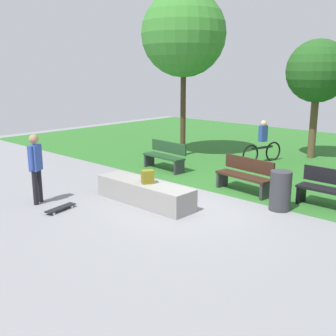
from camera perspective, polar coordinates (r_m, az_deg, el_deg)
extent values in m
plane|color=gray|center=(9.66, 3.93, -5.54)|extent=(28.00, 28.00, 0.00)
cube|color=#2D6B28|center=(16.13, 21.20, 1.37)|extent=(26.60, 12.74, 0.01)
cube|color=gray|center=(9.87, -3.33, -3.48)|extent=(2.72, 0.73, 0.54)
cube|color=olive|center=(9.63, -2.90, -1.25)|extent=(0.31, 0.34, 0.32)
cylinder|color=black|center=(10.21, -18.26, -2.72)|extent=(0.12, 0.12, 0.83)
cylinder|color=black|center=(10.39, -17.68, -2.39)|extent=(0.12, 0.12, 0.83)
cube|color=#2D4799|center=(10.13, -18.26, 1.38)|extent=(0.34, 0.38, 0.62)
cylinder|color=#2D4799|center=(9.98, -18.74, 1.32)|extent=(0.09, 0.09, 0.57)
cylinder|color=#2D4799|center=(10.27, -17.82, 1.72)|extent=(0.09, 0.09, 0.57)
sphere|color=#9E7556|center=(10.05, -18.45, 3.90)|extent=(0.22, 0.22, 0.22)
cube|color=black|center=(9.71, -14.95, -5.46)|extent=(0.34, 0.82, 0.02)
cylinder|color=silver|center=(9.96, -14.08, -5.17)|extent=(0.04, 0.06, 0.06)
cylinder|color=silver|center=(9.85, -13.43, -5.34)|extent=(0.04, 0.06, 0.06)
cylinder|color=silver|center=(9.60, -16.49, -6.02)|extent=(0.04, 0.06, 0.06)
cylinder|color=silver|center=(9.49, -15.84, -6.22)|extent=(0.04, 0.06, 0.06)
cube|color=#1E4223|center=(13.09, -0.63, 1.64)|extent=(1.63, 0.58, 0.06)
cube|color=#1E4223|center=(13.18, 0.08, 2.96)|extent=(1.60, 0.20, 0.36)
cube|color=#2D2D33|center=(12.61, 1.59, 0.12)|extent=(0.12, 0.40, 0.45)
cube|color=#2D2D33|center=(13.69, -2.67, 1.19)|extent=(0.12, 0.40, 0.45)
cube|color=#331E14|center=(10.83, 10.58, -1.15)|extent=(1.64, 0.64, 0.06)
cube|color=#331E14|center=(10.93, 11.38, 0.47)|extent=(1.59, 0.26, 0.36)
cube|color=#2D2D33|center=(10.45, 13.63, -3.11)|extent=(0.13, 0.40, 0.45)
cube|color=#2D2D33|center=(11.35, 7.68, -1.53)|extent=(0.13, 0.40, 0.45)
cube|color=black|center=(10.10, 22.14, -3.00)|extent=(1.61, 0.47, 0.06)
cube|color=black|center=(10.44, 18.30, -3.45)|extent=(0.09, 0.40, 0.45)
cylinder|color=#42301E|center=(15.26, 2.14, 8.33)|extent=(0.20, 0.20, 3.53)
sphere|color=#387F2D|center=(15.25, 2.23, 18.42)|extent=(3.06, 3.06, 3.06)
cylinder|color=brown|center=(15.77, 19.84, 5.80)|extent=(0.27, 0.27, 2.48)
sphere|color=#23561E|center=(15.66, 20.41, 12.73)|extent=(2.22, 2.22, 2.22)
cylinder|color=#333338|center=(9.68, 15.59, -3.11)|extent=(0.49, 0.49, 0.93)
torus|color=black|center=(15.01, 14.63, 2.27)|extent=(0.25, 0.71, 0.72)
torus|color=black|center=(14.24, 11.58, 1.84)|extent=(0.25, 0.71, 0.72)
cube|color=black|center=(14.58, 13.18, 2.83)|extent=(0.30, 0.97, 0.08)
cube|color=#2D4799|center=(14.50, 13.29, 4.77)|extent=(0.25, 0.32, 0.56)
sphere|color=tan|center=(14.45, 13.37, 6.14)|extent=(0.22, 0.22, 0.22)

